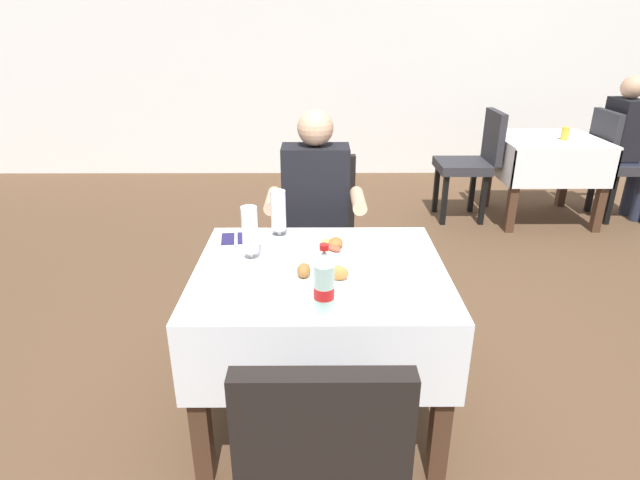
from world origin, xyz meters
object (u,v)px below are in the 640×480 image
(plate_far_diner, at_px, (332,246))
(beer_glass_middle, at_px, (278,214))
(background_dining_table, at_px, (545,159))
(beer_glass_left, at_px, (250,233))
(napkin_cutlery_set, at_px, (240,238))
(chair_near_camera_side, at_px, (322,461))
(background_patron, at_px, (627,141))
(main_dining_table, at_px, (320,304))
(chair_far_diner_seat, at_px, (319,233))
(plate_near_camera, at_px, (320,278))
(background_chair_right, at_px, (617,159))
(background_table_tumbler, at_px, (565,134))
(seated_diner_far, at_px, (316,214))
(cola_bottle_primary, at_px, (324,284))
(background_chair_left, at_px, (473,159))

(plate_far_diner, bearing_deg, beer_glass_middle, 146.82)
(background_dining_table, bearing_deg, beer_glass_left, -132.83)
(plate_far_diner, height_order, napkin_cutlery_set, plate_far_diner)
(chair_near_camera_side, relative_size, plate_far_diner, 4.37)
(beer_glass_left, relative_size, beer_glass_middle, 1.05)
(background_dining_table, height_order, background_patron, background_patron)
(beer_glass_left, distance_m, background_patron, 3.89)
(main_dining_table, distance_m, background_patron, 3.73)
(chair_far_diner_seat, xyz_separation_m, background_patron, (2.70, 1.73, 0.16))
(plate_near_camera, distance_m, background_chair_right, 3.79)
(plate_far_diner, bearing_deg, chair_near_camera_side, -92.97)
(main_dining_table, xyz_separation_m, chair_far_diner_seat, (0.00, 0.84, -0.01))
(plate_near_camera, bearing_deg, beer_glass_middle, 111.99)
(napkin_cutlery_set, xyz_separation_m, background_dining_table, (2.38, 2.27, -0.20))
(beer_glass_left, xyz_separation_m, background_table_tumbler, (2.39, 2.38, -0.06))
(seated_diner_far, bearing_deg, cola_bottle_primary, -88.33)
(plate_near_camera, height_order, plate_far_diner, plate_near_camera)
(chair_far_diner_seat, relative_size, beer_glass_middle, 4.36)
(main_dining_table, distance_m, beer_glass_middle, 0.48)
(chair_near_camera_side, relative_size, background_chair_left, 1.00)
(main_dining_table, relative_size, chair_near_camera_side, 1.06)
(beer_glass_middle, bearing_deg, chair_near_camera_side, -80.74)
(main_dining_table, distance_m, seated_diner_far, 0.74)
(napkin_cutlery_set, xyz_separation_m, background_patron, (3.07, 2.27, -0.04))
(background_chair_left, bearing_deg, beer_glass_left, -123.78)
(main_dining_table, bearing_deg, background_chair_left, 61.94)
(seated_diner_far, xyz_separation_m, beer_glass_middle, (-0.17, -0.39, 0.14))
(chair_far_diner_seat, relative_size, chair_near_camera_side, 1.00)
(main_dining_table, distance_m, background_dining_table, 3.26)
(plate_far_diner, height_order, background_table_tumbler, background_table_tumbler)
(cola_bottle_primary, bearing_deg, background_chair_left, 65.16)
(plate_far_diner, bearing_deg, background_chair_right, 42.59)
(beer_glass_middle, distance_m, background_chair_right, 3.62)
(cola_bottle_primary, distance_m, background_table_tumbler, 3.51)
(beer_glass_left, bearing_deg, main_dining_table, -16.09)
(beer_glass_middle, distance_m, cola_bottle_primary, 0.73)
(seated_diner_far, xyz_separation_m, plate_far_diner, (0.07, -0.55, 0.05))
(chair_far_diner_seat, bearing_deg, chair_near_camera_side, -90.00)
(seated_diner_far, relative_size, background_chair_right, 1.30)
(plate_near_camera, relative_size, background_table_tumbler, 2.33)
(chair_near_camera_side, height_order, seated_diner_far, seated_diner_far)
(chair_near_camera_side, distance_m, beer_glass_left, 1.01)
(napkin_cutlery_set, bearing_deg, background_chair_left, 52.48)
(chair_far_diner_seat, height_order, background_dining_table, chair_far_diner_seat)
(plate_far_diner, bearing_deg, cola_bottle_primary, -94.36)
(plate_far_diner, distance_m, napkin_cutlery_set, 0.44)
(seated_diner_far, height_order, background_patron, same)
(main_dining_table, relative_size, napkin_cutlery_set, 5.27)
(seated_diner_far, distance_m, plate_near_camera, 0.86)
(plate_far_diner, distance_m, beer_glass_middle, 0.31)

